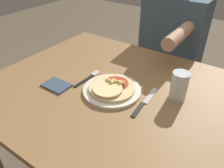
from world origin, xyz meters
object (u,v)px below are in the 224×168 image
Objects in this scene: pizza at (112,87)px; knife at (145,102)px; drinking_glass at (179,86)px; plate at (112,90)px; fork at (89,78)px; dining_table at (123,110)px; person_diner at (171,48)px.

knife is (0.16, 0.01, -0.02)m from pizza.
drinking_glass reaches higher than pizza.
plate is 2.07× the size of drinking_glass.
plate is 1.45× the size of fork.
knife is 0.16m from drinking_glass.
pizza is 1.17× the size of fork.
dining_table is at bearing 173.65° from knife.
pizza reaches higher than plate.
fork is at bearing 169.64° from plate.
fork is at bearing -103.31° from person_diner.
person_diner reaches higher than drinking_glass.
plate is 1.16× the size of knife.
knife is at bearing -132.48° from drinking_glass.
person_diner reaches higher than plate.
person_diner reaches higher than pizza.
pizza is at bearing -174.57° from knife.
dining_table is at bearing -155.78° from drinking_glass.
pizza is 0.17× the size of person_diner.
pizza is 1.66× the size of drinking_glass.
drinking_glass is at bearing 25.59° from pizza.
person_diner is (-0.15, 0.69, -0.06)m from knife.
plate is (-0.04, -0.02, 0.11)m from dining_table.
knife is at bearing -77.53° from person_diner.
person_diner is (0.00, 0.70, -0.08)m from pizza.
dining_table is 6.09× the size of pizza.
drinking_glass is at bearing 47.52° from knife.
knife is at bearing -6.35° from dining_table.
plate is 0.16m from fork.
plate is at bearing -10.36° from fork.
plate is at bearing -155.15° from drinking_glass.
person_diner is at bearing 76.69° from fork.
dining_table is 0.12m from plate.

